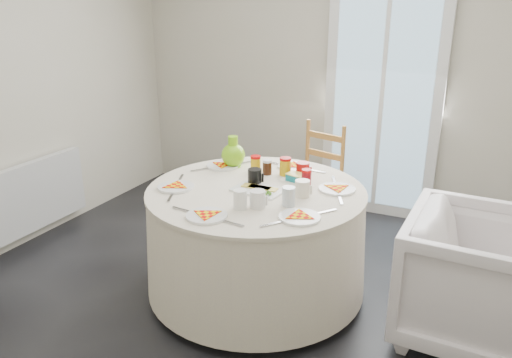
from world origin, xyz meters
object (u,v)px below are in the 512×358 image
at_px(table, 256,240).
at_px(armchair, 481,279).
at_px(wooden_chair, 312,178).
at_px(radiator, 33,196).
at_px(green_pitcher, 233,148).

distance_m(table, armchair, 1.35).
bearing_deg(table, wooden_chair, 89.41).
height_order(radiator, table, table).
relative_size(armchair, green_pitcher, 3.85).
bearing_deg(radiator, armchair, 2.53).
relative_size(table, armchair, 1.70).
xyz_separation_m(radiator, table, (1.94, 0.06, -0.01)).
bearing_deg(radiator, wooden_chair, 29.80).
bearing_deg(green_pitcher, table, -48.22).
distance_m(table, wooden_chair, 1.06).
relative_size(radiator, wooden_chair, 1.09).
xyz_separation_m(wooden_chair, armchair, (1.33, -0.97, -0.08)).
bearing_deg(green_pitcher, armchair, -11.89).
height_order(radiator, green_pitcher, green_pitcher).
distance_m(armchair, green_pitcher, 1.77).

